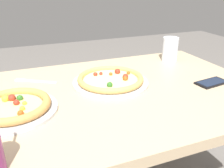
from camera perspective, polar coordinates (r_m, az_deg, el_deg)
The scene contains 6 objects.
dining_table at distance 1.06m, azimuth -1.36°, elevation -7.09°, with size 1.36×0.84×0.75m.
pizza_near at distance 0.92m, azimuth -22.08°, elevation -5.00°, with size 0.30×0.30×0.04m.
pizza_far at distance 1.09m, azimuth -0.33°, elevation 0.96°, with size 0.34×0.34×0.04m.
water_cup_clear at distance 1.43m, azimuth 13.50°, elevation 7.99°, with size 0.09×0.09×0.13m.
fork at distance 1.17m, azimuth -17.97°, elevation 0.68°, with size 0.18×0.12×0.00m.
cell_phone at distance 1.18m, azimuth 22.40°, elevation 0.33°, with size 0.16×0.09×0.01m.
Camera 1 is at (-0.31, -0.86, 1.18)m, focal length 38.88 mm.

